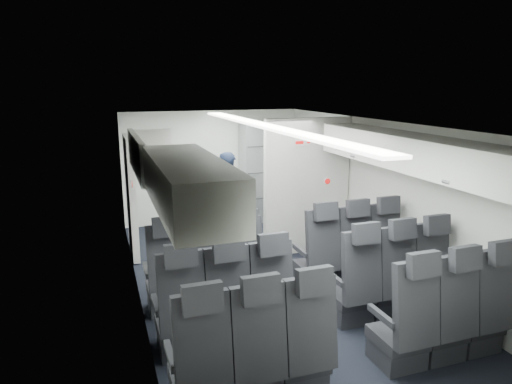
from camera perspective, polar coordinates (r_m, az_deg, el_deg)
cabin_shell at (r=6.07m, az=1.23°, el=-1.06°), size 3.41×6.01×2.16m
seat_row_front at (r=5.83m, az=3.04°, el=-9.18°), size 3.33×0.56×1.24m
seat_row_mid at (r=5.08m, az=6.94°, el=-12.80°), size 3.33×0.56×1.24m
seat_row_rear at (r=4.39m, az=12.31°, el=-17.52°), size 3.33×0.56×1.24m
overhead_bin_left_rear at (r=3.66m, az=-8.48°, el=0.98°), size 0.53×1.80×0.40m
overhead_bin_left_front_open at (r=5.38m, az=-12.38°, el=3.42°), size 0.64×1.70×0.72m
overhead_bin_right_rear at (r=4.98m, az=25.05°, el=3.14°), size 0.53×1.80×0.40m
overhead_bin_right_front at (r=6.34m, az=14.09°, el=5.93°), size 0.53×1.70×0.40m
bulkhead_partition at (r=7.18m, az=6.37°, el=0.71°), size 1.40×0.15×2.13m
galley_unit at (r=8.93m, az=0.90°, el=2.45°), size 0.85×0.52×1.90m
boarding_door at (r=7.28m, az=-15.34°, el=-0.49°), size 0.12×1.27×1.86m
flight_attendant at (r=7.72m, az=-3.40°, el=-0.64°), size 0.51×0.64×1.55m
carry_on_bag at (r=5.18m, az=-11.30°, el=4.02°), size 0.40×0.30×0.23m
papers at (r=7.67m, az=-1.96°, el=1.29°), size 0.18×0.04×0.12m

